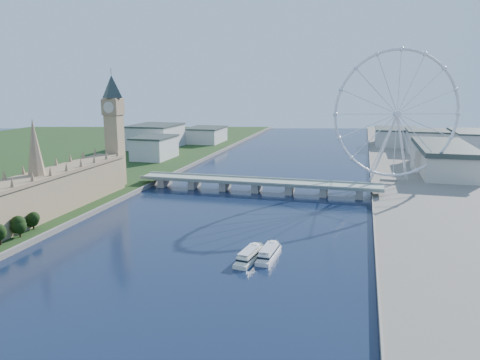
% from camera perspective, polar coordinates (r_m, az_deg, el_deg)
% --- Properties ---
extents(parliament_range, '(24.00, 200.00, 70.00)m').
position_cam_1_polar(parliament_range, '(357.50, -23.31, -1.78)').
color(parliament_range, tan).
rests_on(parliament_range, ground).
extents(big_ben, '(20.02, 20.02, 110.00)m').
position_cam_1_polar(big_ben, '(439.52, -15.17, 7.50)').
color(big_ben, tan).
rests_on(big_ben, ground).
extents(westminster_bridge, '(220.00, 22.00, 9.50)m').
position_cam_1_polar(westminster_bridge, '(422.28, 2.08, -0.49)').
color(westminster_bridge, gray).
rests_on(westminster_bridge, ground).
extents(london_eye, '(113.60, 39.12, 124.30)m').
position_cam_1_polar(london_eye, '(459.77, 18.60, 7.59)').
color(london_eye, silver).
rests_on(london_eye, ground).
extents(county_hall, '(54.00, 144.00, 35.00)m').
position_cam_1_polar(county_hall, '(548.17, 23.39, 0.69)').
color(county_hall, beige).
rests_on(county_hall, ground).
extents(city_skyline, '(505.00, 280.00, 32.00)m').
position_cam_1_polar(city_skyline, '(669.50, 10.29, 4.80)').
color(city_skyline, beige).
rests_on(city_skyline, ground).
extents(tour_boat_near, '(12.74, 33.00, 7.13)m').
position_cam_1_polar(tour_boat_near, '(262.36, 1.16, -9.79)').
color(tour_boat_near, silver).
rests_on(tour_boat_near, ground).
extents(tour_boat_far, '(10.25, 32.27, 7.05)m').
position_cam_1_polar(tour_boat_far, '(266.56, 3.49, -9.45)').
color(tour_boat_far, silver).
rests_on(tour_boat_far, ground).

